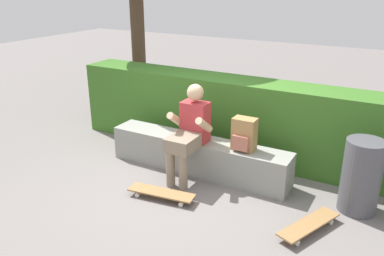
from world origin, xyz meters
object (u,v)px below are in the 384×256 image
at_px(person_skater, 189,130).
at_px(skateboard_beside_bench, 309,225).
at_px(backpack_on_bench, 244,135).
at_px(trash_bin, 361,176).
at_px(bench_main, 198,155).
at_px(skateboard_near_person, 161,193).

bearing_deg(person_skater, skateboard_beside_bench, -14.36).
height_order(backpack_on_bench, trash_bin, backpack_on_bench).
height_order(bench_main, trash_bin, trash_bin).
height_order(skateboard_beside_bench, backpack_on_bench, backpack_on_bench).
distance_m(person_skater, skateboard_near_person, 0.85).
bearing_deg(skateboard_beside_bench, backpack_on_bench, 148.14).
height_order(skateboard_near_person, skateboard_beside_bench, same).
distance_m(person_skater, skateboard_beside_bench, 1.79).
relative_size(person_skater, skateboard_near_person, 1.47).
height_order(person_skater, skateboard_near_person, person_skater).
bearing_deg(bench_main, skateboard_near_person, -92.30).
relative_size(bench_main, person_skater, 2.05).
distance_m(bench_main, skateboard_near_person, 0.85).
bearing_deg(trash_bin, backpack_on_bench, -178.14).
bearing_deg(backpack_on_bench, skateboard_beside_bench, -31.86).
distance_m(person_skater, backpack_on_bench, 0.68).
relative_size(person_skater, skateboard_beside_bench, 1.48).
relative_size(skateboard_near_person, backpack_on_bench, 2.05).
height_order(bench_main, person_skater, person_skater).
bearing_deg(trash_bin, bench_main, -179.01).
height_order(bench_main, backpack_on_bench, backpack_on_bench).
bearing_deg(person_skater, skateboard_near_person, -92.17).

